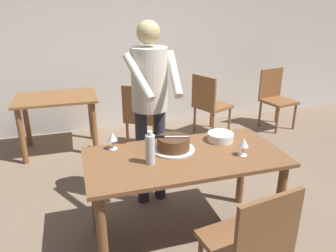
{
  "coord_description": "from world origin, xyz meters",
  "views": [
    {
      "loc": [
        -0.77,
        -2.09,
        1.85
      ],
      "look_at": [
        -0.06,
        0.27,
        0.9
      ],
      "focal_mm": 34.32,
      "sensor_mm": 36.0,
      "label": 1
    }
  ],
  "objects": [
    {
      "name": "main_dining_table",
      "position": [
        0.0,
        0.0,
        0.63
      ],
      "size": [
        1.53,
        0.75,
        0.75
      ],
      "color": "brown",
      "rests_on": "ground_plane"
    },
    {
      "name": "background_chair_1",
      "position": [
        1.09,
        1.99,
        0.49
      ],
      "size": [
        0.58,
        0.58,
        0.9
      ],
      "color": "brown",
      "rests_on": "ground_plane"
    },
    {
      "name": "background_chair_0",
      "position": [
        0.05,
        1.75,
        0.49
      ],
      "size": [
        0.61,
        0.61,
        0.9
      ],
      "color": "brown",
      "rests_on": "ground_plane"
    },
    {
      "name": "back_wall",
      "position": [
        0.0,
        2.76,
        1.35
      ],
      "size": [
        10.0,
        0.12,
        2.7
      ],
      "primitive_type": "cube",
      "color": "silver",
      "rests_on": "ground_plane"
    },
    {
      "name": "background_chair_2",
      "position": [
        2.21,
        2.02,
        0.49
      ],
      "size": [
        0.52,
        0.52,
        0.9
      ],
      "color": "brown",
      "rests_on": "ground_plane"
    },
    {
      "name": "cake_on_platter",
      "position": [
        -0.06,
        0.12,
        0.8
      ],
      "size": [
        0.34,
        0.34,
        0.11
      ],
      "color": "silver",
      "rests_on": "main_dining_table"
    },
    {
      "name": "water_bottle",
      "position": [
        -0.28,
        -0.04,
        0.86
      ],
      "size": [
        0.07,
        0.07,
        0.25
      ],
      "color": "silver",
      "rests_on": "main_dining_table"
    },
    {
      "name": "person_cutting_cake",
      "position": [
        -0.13,
        0.59,
        1.08
      ],
      "size": [
        0.46,
        0.57,
        1.72
      ],
      "color": "#2D2D38",
      "rests_on": "ground_plane"
    },
    {
      "name": "chair_near_side",
      "position": [
        0.15,
        -0.75,
        0.49
      ],
      "size": [
        0.5,
        0.5,
        0.9
      ],
      "color": "brown",
      "rests_on": "ground_plane"
    },
    {
      "name": "background_table",
      "position": [
        -1.0,
        2.06,
        0.58
      ],
      "size": [
        1.0,
        0.7,
        0.74
      ],
      "color": "brown",
      "rests_on": "ground_plane"
    },
    {
      "name": "wine_glass_far",
      "position": [
        0.43,
        -0.13,
        0.85
      ],
      "size": [
        0.08,
        0.08,
        0.14
      ],
      "color": "silver",
      "rests_on": "main_dining_table"
    },
    {
      "name": "plate_stack",
      "position": [
        0.38,
        0.18,
        0.79
      ],
      "size": [
        0.22,
        0.22,
        0.07
      ],
      "color": "white",
      "rests_on": "main_dining_table"
    },
    {
      "name": "cake_knife",
      "position": [
        -0.13,
        0.14,
        0.87
      ],
      "size": [
        0.27,
        0.1,
        0.02
      ],
      "color": "silver",
      "rests_on": "cake_on_platter"
    },
    {
      "name": "wine_glass_near",
      "position": [
        -0.51,
        0.28,
        0.85
      ],
      "size": [
        0.08,
        0.08,
        0.14
      ],
      "color": "silver",
      "rests_on": "main_dining_table"
    },
    {
      "name": "ground_plane",
      "position": [
        0.0,
        0.0,
        0.0
      ],
      "size": [
        14.0,
        14.0,
        0.0
      ],
      "primitive_type": "plane",
      "color": "#7A6651"
    }
  ]
}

